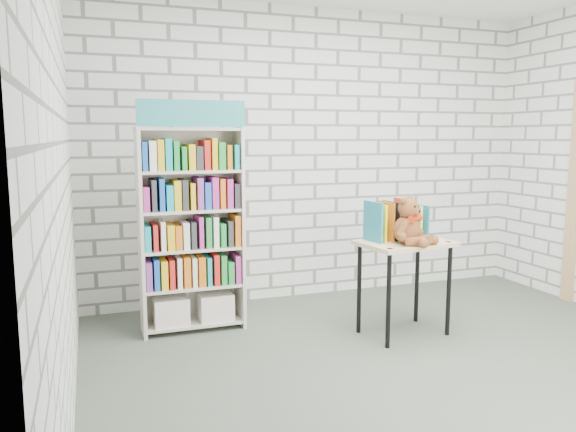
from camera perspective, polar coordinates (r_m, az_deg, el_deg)
name	(u,v)px	position (r m, az deg, el deg)	size (l,w,h in m)	color
ground	(425,369)	(4.09, 13.74, -14.85)	(4.50, 4.50, 0.00)	#464F42
room_shell	(434,104)	(3.78, 14.66, 10.94)	(4.52, 4.02, 2.81)	silver
bookshelf	(191,228)	(4.61, -9.82, -1.18)	(0.83, 0.32, 1.86)	beige
display_table	(405,254)	(4.55, 11.78, -3.84)	(0.77, 0.58, 0.76)	#D5BE7F
table_books	(396,221)	(4.59, 10.96, -0.50)	(0.52, 0.28, 0.29)	teal
teddy_bear	(410,225)	(4.39, 12.29, -0.91)	(0.36, 0.34, 0.37)	brown
door_trim	(574,193)	(5.98, 27.05, 2.11)	(0.05, 0.12, 2.10)	tan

